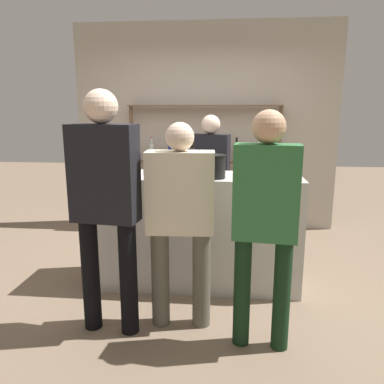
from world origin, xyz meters
The scene contains 13 objects.
ground_plane centered at (0.00, 0.00, 0.00)m, with size 16.00×16.00×0.00m, color #7A6651.
bar_counter centered at (0.00, 0.00, 0.53)m, with size 1.99×0.59×1.06m, color #B7B2AD.
back_wall centered at (0.00, 1.89, 1.40)m, with size 3.59×0.12×2.80m, color #B2A899.
back_shelf centered at (0.01, 1.71, 1.14)m, with size 2.06×0.18×1.71m.
counter_bottle_0 centered at (0.71, 0.19, 1.20)m, with size 0.08×0.08×0.36m.
counter_bottle_1 centered at (-0.21, 0.06, 1.18)m, with size 0.09×0.09×0.31m.
counter_bottle_2 centered at (-0.01, 0.19, 1.19)m, with size 0.08×0.08×0.33m.
wine_glass centered at (-0.77, 0.10, 1.17)m, with size 0.08×0.08×0.15m.
ice_bucket centered at (0.21, -0.13, 1.17)m, with size 0.21×0.21×0.21m.
customer_center centered at (-0.01, -0.73, 0.90)m, with size 0.51×0.24×1.57m.
customer_right centered at (0.58, -0.95, 0.98)m, with size 0.44×0.23×1.66m.
server_behind_counter centered at (0.13, 0.77, 0.94)m, with size 0.44×0.27×1.60m.
customer_left centered at (-0.54, -0.86, 1.05)m, with size 0.49×0.26×1.79m.
Camera 1 is at (0.33, -3.38, 1.65)m, focal length 35.00 mm.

